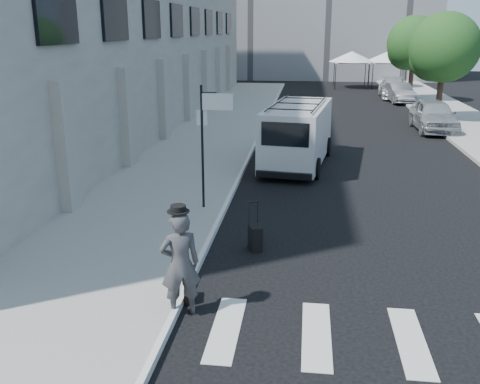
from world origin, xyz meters
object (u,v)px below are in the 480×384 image
(cargo_van, at_px, (298,134))
(parked_car_a, at_px, (434,115))
(suitcase, at_px, (255,238))
(businessman, at_px, (180,264))
(briefcase, at_px, (188,293))
(parked_car_c, at_px, (394,88))
(parked_car_b, at_px, (399,93))

(cargo_van, height_order, parked_car_a, cargo_van)
(suitcase, bearing_deg, businessman, -130.26)
(briefcase, distance_m, suitcase, 2.88)
(suitcase, height_order, parked_car_a, parked_car_a)
(cargo_van, height_order, parked_car_c, cargo_van)
(parked_car_b, bearing_deg, parked_car_a, -95.41)
(parked_car_c, bearing_deg, cargo_van, -105.40)
(cargo_van, xyz_separation_m, parked_car_b, (6.83, 19.27, -0.51))
(cargo_van, relative_size, parked_car_c, 1.27)
(parked_car_a, bearing_deg, suitcase, -114.70)
(suitcase, xyz_separation_m, parked_car_c, (7.63, 30.65, 0.42))
(suitcase, distance_m, cargo_van, 8.81)
(cargo_van, height_order, parked_car_b, cargo_van)
(briefcase, bearing_deg, parked_car_c, 66.32)
(businessman, distance_m, parked_car_b, 32.39)
(suitcase, bearing_deg, briefcase, -133.53)
(businessman, bearing_deg, parked_car_a, -137.07)
(briefcase, bearing_deg, suitcase, 59.22)
(businessman, height_order, briefcase, businessman)
(suitcase, height_order, cargo_van, cargo_van)
(briefcase, distance_m, cargo_van, 11.60)
(suitcase, bearing_deg, cargo_van, 62.92)
(cargo_van, distance_m, parked_car_a, 10.54)
(cargo_van, relative_size, parked_car_a, 1.34)
(businessman, distance_m, parked_car_c, 34.94)
(cargo_van, bearing_deg, parked_car_b, 78.07)
(suitcase, distance_m, parked_car_a, 18.42)
(parked_car_b, bearing_deg, parked_car_c, 84.59)
(briefcase, height_order, parked_car_a, parked_car_a)
(parked_car_c, bearing_deg, businessman, -102.51)
(cargo_van, xyz_separation_m, parked_car_a, (6.83, 8.02, -0.40))
(suitcase, xyz_separation_m, parked_car_a, (7.63, 16.75, 0.50))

